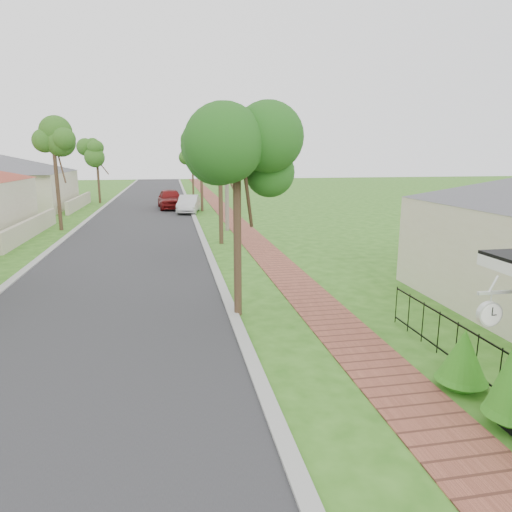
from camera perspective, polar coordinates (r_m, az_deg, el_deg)
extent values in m
plane|color=#2C6117|center=(8.16, -2.34, -20.40)|extent=(160.00, 160.00, 0.00)
cube|color=#28282B|center=(27.23, -14.75, 2.76)|extent=(7.00, 120.00, 0.02)
cube|color=#9E9E99|center=(27.19, -7.05, 3.07)|extent=(0.30, 120.00, 0.10)
cube|color=#9E9E99|center=(27.74, -22.29, 2.41)|extent=(0.30, 120.00, 0.10)
cube|color=#9A513D|center=(27.47, -1.63, 3.26)|extent=(1.50, 120.00, 0.03)
cube|color=black|center=(9.61, 28.46, -10.33)|extent=(0.03, 8.00, 0.03)
cube|color=black|center=(9.93, 27.96, -14.60)|extent=(0.03, 8.00, 0.03)
cylinder|color=black|center=(9.78, 28.18, -12.77)|extent=(0.02, 0.02, 1.00)
cylinder|color=black|center=(10.26, 25.84, -11.35)|extent=(0.02, 0.02, 1.00)
cylinder|color=black|center=(10.75, 23.74, -10.05)|extent=(0.02, 0.02, 1.00)
cylinder|color=black|center=(11.26, 21.84, -8.86)|extent=(0.02, 0.02, 1.00)
cylinder|color=black|center=(11.79, 20.11, -7.76)|extent=(0.02, 0.02, 1.00)
cylinder|color=black|center=(12.33, 18.55, -6.75)|extent=(0.02, 0.02, 1.00)
cylinder|color=black|center=(12.88, 17.12, -5.82)|extent=(0.02, 0.02, 1.00)
cylinder|color=#382619|center=(23.02, -4.44, 7.13)|extent=(0.22, 0.22, 4.55)
sphere|color=#1C4A13|center=(22.91, -4.54, 13.13)|extent=(1.70, 1.70, 1.70)
cylinder|color=#382619|center=(36.92, -6.83, 9.39)|extent=(0.22, 0.22, 4.90)
sphere|color=#1C4A13|center=(36.87, -6.93, 13.41)|extent=(1.70, 1.70, 1.70)
cylinder|color=#382619|center=(50.90, -7.90, 9.81)|extent=(0.22, 0.22, 4.20)
sphere|color=#1C4A13|center=(50.84, -7.98, 12.31)|extent=(1.70, 1.70, 1.70)
cylinder|color=#382619|center=(29.59, -23.55, 7.68)|extent=(0.22, 0.22, 4.90)
sphere|color=#1C4A13|center=(29.53, -23.99, 12.68)|extent=(1.70, 1.70, 1.70)
cylinder|color=#382619|center=(45.31, -19.11, 9.15)|extent=(0.22, 0.22, 4.55)
sphere|color=#1C4A13|center=(45.26, -19.33, 12.18)|extent=(1.70, 1.70, 1.70)
sphere|color=#1C6614|center=(8.98, 29.33, -16.14)|extent=(0.71, 0.71, 0.71)
sphere|color=#1C6614|center=(9.95, 24.26, -13.46)|extent=(0.76, 0.76, 0.76)
cone|color=#1C6614|center=(9.76, 24.52, -10.96)|extent=(0.86, 0.86, 0.95)
cube|color=#BFB299|center=(28.13, -26.26, 3.22)|extent=(0.25, 10.00, 1.00)
cube|color=#BFB299|center=(41.68, -21.21, 6.30)|extent=(0.25, 10.00, 1.00)
imported|color=maroon|center=(39.07, -10.66, 7.04)|extent=(2.32, 4.97, 1.65)
imported|color=silver|center=(36.09, -8.41, 6.43)|extent=(2.08, 4.24, 1.34)
cylinder|color=#382619|center=(12.50, -2.34, 1.76)|extent=(0.22, 0.22, 4.19)
sphere|color=#235B1A|center=(12.28, -2.43, 11.97)|extent=(2.09, 2.09, 2.09)
cylinder|color=#796B5E|center=(26.99, -3.70, 10.57)|extent=(0.24, 0.24, 7.03)
cube|color=#796B5E|center=(27.07, -3.80, 17.17)|extent=(1.20, 0.08, 0.08)
cube|color=silver|center=(8.30, 27.94, -4.03)|extent=(0.70, 0.05, 0.05)
cylinder|color=silver|center=(8.28, 27.27, -5.15)|extent=(0.02, 0.02, 0.30)
cylinder|color=silver|center=(8.34, 27.14, -6.46)|extent=(0.42, 0.10, 0.42)
cylinder|color=white|center=(8.30, 27.37, -6.57)|extent=(0.36, 0.01, 0.36)
cylinder|color=white|center=(8.38, 26.91, -6.35)|extent=(0.36, 0.01, 0.36)
cube|color=black|center=(8.27, 27.45, -6.17)|extent=(0.02, 0.01, 0.14)
cube|color=black|center=(8.31, 27.63, -6.56)|extent=(0.09, 0.01, 0.02)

